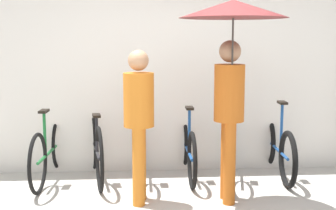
# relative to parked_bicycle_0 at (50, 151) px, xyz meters

# --- Properties ---
(back_wall) EXTENTS (10.88, 0.12, 2.58)m
(back_wall) POSITION_rel_parked_bicycle_0_xyz_m (1.44, 0.39, 0.92)
(back_wall) COLOR silver
(back_wall) RESTS_ON ground
(parked_bicycle_0) EXTENTS (0.44, 1.75, 1.00)m
(parked_bicycle_0) POSITION_rel_parked_bicycle_0_xyz_m (0.00, 0.00, 0.00)
(parked_bicycle_0) COLOR black
(parked_bicycle_0) RESTS_ON ground
(parked_bicycle_1) EXTENTS (0.46, 1.73, 1.02)m
(parked_bicycle_1) POSITION_rel_parked_bicycle_0_xyz_m (0.57, -0.00, 0.02)
(parked_bicycle_1) COLOR black
(parked_bicycle_1) RESTS_ON ground
(parked_bicycle_2) EXTENTS (0.44, 1.66, 1.04)m
(parked_bicycle_2) POSITION_rel_parked_bicycle_0_xyz_m (1.15, -0.03, -0.01)
(parked_bicycle_2) COLOR black
(parked_bicycle_2) RESTS_ON ground
(parked_bicycle_3) EXTENTS (0.44, 1.67, 1.03)m
(parked_bicycle_3) POSITION_rel_parked_bicycle_0_xyz_m (1.73, 0.04, -0.01)
(parked_bicycle_3) COLOR black
(parked_bicycle_3) RESTS_ON ground
(parked_bicycle_4) EXTENTS (0.52, 1.78, 1.07)m
(parked_bicycle_4) POSITION_rel_parked_bicycle_0_xyz_m (2.30, -0.01, 0.02)
(parked_bicycle_4) COLOR black
(parked_bicycle_4) RESTS_ON ground
(parked_bicycle_5) EXTENTS (0.44, 1.71, 1.08)m
(parked_bicycle_5) POSITION_rel_parked_bicycle_0_xyz_m (2.88, 0.01, -0.01)
(parked_bicycle_5) COLOR black
(parked_bicycle_5) RESTS_ON ground
(pedestrian_leading) EXTENTS (0.32, 0.32, 1.63)m
(pedestrian_leading) POSITION_rel_parked_bicycle_0_xyz_m (1.10, -0.89, 0.58)
(pedestrian_leading) COLOR #C66B1E
(pedestrian_leading) RESTS_ON ground
(pedestrian_center) EXTENTS (1.10, 1.10, 2.13)m
(pedestrian_center) POSITION_rel_parked_bicycle_0_xyz_m (2.05, -1.01, 1.34)
(pedestrian_center) COLOR #B25619
(pedestrian_center) RESTS_ON ground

